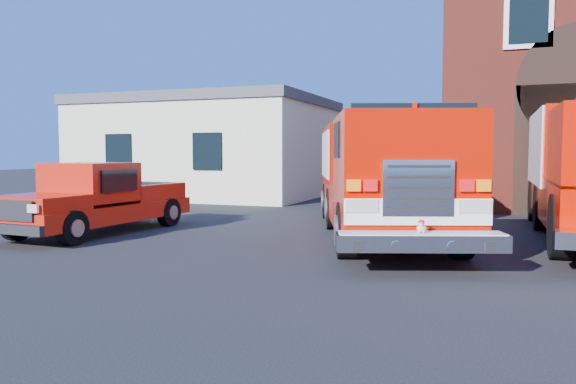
% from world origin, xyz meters
% --- Properties ---
extents(ground, '(100.00, 100.00, 0.00)m').
position_xyz_m(ground, '(0.00, 0.00, 0.00)').
color(ground, black).
rests_on(ground, ground).
extents(side_building, '(10.20, 8.20, 4.35)m').
position_xyz_m(side_building, '(-9.00, 13.00, 2.20)').
color(side_building, beige).
rests_on(side_building, ground).
extents(fire_engine, '(5.33, 9.38, 2.79)m').
position_xyz_m(fire_engine, '(0.62, 3.39, 1.45)').
color(fire_engine, black).
rests_on(fire_engine, ground).
extents(pickup_truck, '(2.15, 5.30, 1.70)m').
position_xyz_m(pickup_truck, '(-5.83, 1.32, 0.81)').
color(pickup_truck, black).
rests_on(pickup_truck, ground).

